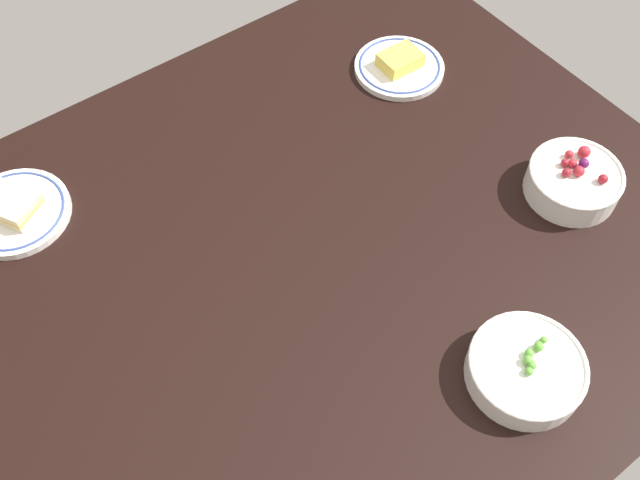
# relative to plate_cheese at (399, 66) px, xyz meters

# --- Properties ---
(dining_table) EXTENTS (1.31, 1.10, 0.04)m
(dining_table) POSITION_rel_plate_cheese_xyz_m (0.38, 0.25, -0.03)
(dining_table) COLOR black
(dining_table) RESTS_ON ground
(plate_cheese) EXTENTS (0.18, 0.18, 0.04)m
(plate_cheese) POSITION_rel_plate_cheese_xyz_m (0.00, 0.00, 0.00)
(plate_cheese) COLOR white
(plate_cheese) RESTS_ON dining_table
(bowl_peas) EXTENTS (0.18, 0.18, 0.06)m
(bowl_peas) POSITION_rel_plate_cheese_xyz_m (0.28, 0.62, 0.01)
(bowl_peas) COLOR white
(bowl_peas) RESTS_ON dining_table
(plate_sandwich) EXTENTS (0.19, 0.19, 0.05)m
(plate_sandwich) POSITION_rel_plate_cheese_xyz_m (0.77, -0.11, 0.00)
(plate_sandwich) COLOR white
(plate_sandwich) RESTS_ON dining_table
(bowl_berries) EXTENTS (0.16, 0.16, 0.07)m
(bowl_berries) POSITION_rel_plate_cheese_xyz_m (-0.04, 0.42, 0.02)
(bowl_berries) COLOR white
(bowl_berries) RESTS_ON dining_table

